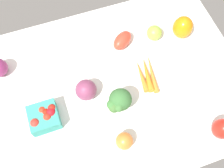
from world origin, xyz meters
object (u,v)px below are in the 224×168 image
at_px(bell_pepper_orange, 183,27).
at_px(heirloom_tomato_orange, 124,141).
at_px(broccoli_head, 119,101).
at_px(bell_pepper_red, 222,129).
at_px(roma_tomato, 122,40).
at_px(berry_basket, 44,117).
at_px(heirloom_tomato_green, 154,33).
at_px(red_onion_near_basket, 86,91).
at_px(carrot_bunch, 147,74).

bearing_deg(bell_pepper_orange, heirloom_tomato_orange, 42.74).
height_order(bell_pepper_orange, broccoli_head, broccoli_head).
relative_size(bell_pepper_red, bell_pepper_orange, 0.87).
height_order(bell_pepper_red, roma_tomato, bell_pepper_red).
height_order(berry_basket, bell_pepper_orange, bell_pepper_orange).
distance_m(bell_pepper_red, broccoli_head, 0.36).
bearing_deg(heirloom_tomato_green, red_onion_near_basket, 25.54).
xyz_separation_m(bell_pepper_orange, roma_tomato, (0.25, -0.03, -0.02)).
relative_size(carrot_bunch, red_onion_near_basket, 2.17).
bearing_deg(roma_tomato, broccoli_head, -147.83).
xyz_separation_m(carrot_bunch, red_onion_near_basket, (0.24, 0.00, 0.03)).
bearing_deg(bell_pepper_orange, roma_tomato, -7.72).
height_order(bell_pepper_orange, carrot_bunch, bell_pepper_orange).
distance_m(roma_tomato, red_onion_near_basket, 0.27).
distance_m(red_onion_near_basket, broccoli_head, 0.13).
bearing_deg(heirloom_tomato_orange, heirloom_tomato_green, -125.62).
xyz_separation_m(berry_basket, broccoli_head, (-0.26, 0.04, 0.04)).
height_order(heirloom_tomato_orange, red_onion_near_basket, red_onion_near_basket).
height_order(bell_pepper_orange, roma_tomato, bell_pepper_orange).
distance_m(heirloom_tomato_green, roma_tomato, 0.14).
height_order(berry_basket, roma_tomato, berry_basket).
bearing_deg(bell_pepper_red, berry_basket, -23.40).
distance_m(bell_pepper_orange, carrot_bunch, 0.25).
relative_size(berry_basket, carrot_bunch, 0.60).
bearing_deg(red_onion_near_basket, berry_basket, 14.73).
xyz_separation_m(berry_basket, carrot_bunch, (-0.41, -0.05, -0.02)).
height_order(bell_pepper_orange, heirloom_tomato_orange, bell_pepper_orange).
distance_m(berry_basket, roma_tomato, 0.43).
relative_size(bell_pepper_red, heirloom_tomato_green, 1.37).
relative_size(heirloom_tomato_green, broccoli_head, 0.57).
bearing_deg(bell_pepper_orange, berry_basket, 16.43).
xyz_separation_m(heirloom_tomato_green, broccoli_head, (0.25, 0.25, 0.04)).
height_order(berry_basket, carrot_bunch, berry_basket).
relative_size(heirloom_tomato_orange, roma_tomato, 0.62).
distance_m(bell_pepper_red, heirloom_tomato_orange, 0.34).
xyz_separation_m(bell_pepper_red, bell_pepper_orange, (-0.06, -0.43, 0.01)).
xyz_separation_m(bell_pepper_orange, red_onion_near_basket, (0.45, 0.14, -0.01)).
distance_m(heirloom_tomato_green, red_onion_near_basket, 0.38).
relative_size(heirloom_tomato_orange, broccoli_head, 0.55).
bearing_deg(berry_basket, heirloom_tomato_green, -157.86).
distance_m(heirloom_tomato_green, broccoli_head, 0.35).
distance_m(bell_pepper_red, heirloom_tomato_green, 0.45).
relative_size(bell_pepper_red, carrot_bunch, 0.50).
bearing_deg(heirloom_tomato_green, roma_tomato, -4.34).
bearing_deg(bell_pepper_orange, broccoli_head, 32.19).
bearing_deg(bell_pepper_red, roma_tomato, -67.34).
height_order(bell_pepper_red, heirloom_tomato_orange, bell_pepper_red).
bearing_deg(heirloom_tomato_orange, berry_basket, -35.93).
bearing_deg(bell_pepper_orange, red_onion_near_basket, 17.06).
bearing_deg(heirloom_tomato_green, heirloom_tomato_orange, 54.38).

